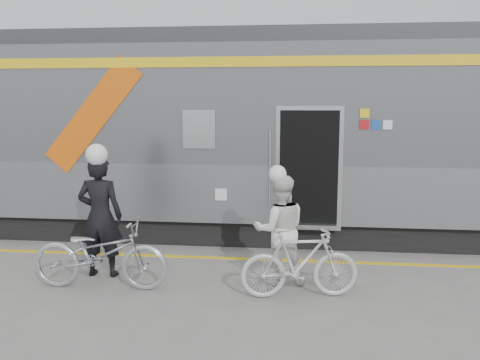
# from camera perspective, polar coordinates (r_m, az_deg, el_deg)

# --- Properties ---
(ground) EXTENTS (90.00, 90.00, 0.00)m
(ground) POSITION_cam_1_polar(r_m,az_deg,el_deg) (7.10, -3.20, -14.06)
(ground) COLOR slate
(ground) RESTS_ON ground
(train) EXTENTS (24.00, 3.17, 4.10)m
(train) POSITION_cam_1_polar(r_m,az_deg,el_deg) (10.84, -4.09, 5.11)
(train) COLOR black
(train) RESTS_ON ground
(safety_strip) EXTENTS (24.00, 0.12, 0.01)m
(safety_strip) POSITION_cam_1_polar(r_m,az_deg,el_deg) (9.10, -0.92, -8.79)
(safety_strip) COLOR yellow
(safety_strip) RESTS_ON ground
(man) EXTENTS (0.72, 0.48, 1.94)m
(man) POSITION_cam_1_polar(r_m,az_deg,el_deg) (8.31, -15.43, -3.93)
(man) COLOR black
(man) RESTS_ON ground
(bicycle_left) EXTENTS (2.04, 0.75, 1.07)m
(bicycle_left) POSITION_cam_1_polar(r_m,az_deg,el_deg) (7.86, -15.43, -7.96)
(bicycle_left) COLOR #B2B5BA
(bicycle_left) RESTS_ON ground
(woman) EXTENTS (0.91, 0.77, 1.67)m
(woman) POSITION_cam_1_polar(r_m,az_deg,el_deg) (7.73, 4.51, -5.60)
(woman) COLOR white
(woman) RESTS_ON ground
(bicycle_right) EXTENTS (1.74, 0.77, 1.01)m
(bicycle_right) POSITION_cam_1_polar(r_m,az_deg,el_deg) (7.29, 6.72, -9.24)
(bicycle_right) COLOR #B8B8B4
(bicycle_right) RESTS_ON ground
(helmet_man) EXTENTS (0.34, 0.34, 0.34)m
(helmet_man) POSITION_cam_1_polar(r_m,az_deg,el_deg) (8.14, -15.76, 3.88)
(helmet_man) COLOR white
(helmet_man) RESTS_ON man
(helmet_woman) EXTENTS (0.27, 0.27, 0.27)m
(helmet_woman) POSITION_cam_1_polar(r_m,az_deg,el_deg) (7.55, 4.60, 1.54)
(helmet_woman) COLOR white
(helmet_woman) RESTS_ON woman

